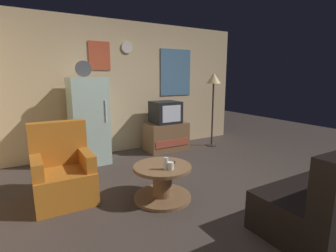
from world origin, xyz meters
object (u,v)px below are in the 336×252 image
Objects in this scene: tv_stand at (166,136)px; mug_ceramic_white at (171,166)px; coffee_table at (162,182)px; remote_control at (170,163)px; crt_tv at (165,112)px; fridge at (89,121)px; armchair at (63,173)px; standing_lamp at (214,84)px; wine_glass at (166,164)px.

mug_ceramic_white is (-1.09, -2.01, 0.19)m from tv_stand.
coffee_table is 0.25m from remote_control.
crt_tv is 2.23m from coffee_table.
remote_control is at bearing -118.43° from tv_stand.
remote_control is (0.56, -1.85, -0.31)m from fridge.
armchair is at bearing 145.10° from mug_ceramic_white.
armchair is at bearing -116.74° from fridge.
mug_ceramic_white reaches higher than remote_control.
armchair is at bearing -150.33° from tv_stand.
mug_ceramic_white is (0.47, -2.01, -0.28)m from fridge.
standing_lamp reaches higher than mug_ceramic_white.
crt_tv is at bearing 49.38° from remote_control.
standing_lamp is (1.07, -0.20, 0.56)m from crt_tv.
fridge is 1.54m from crt_tv.
fridge reaches higher than mug_ceramic_white.
standing_lamp is 3.55m from armchair.
mug_ceramic_white is 1.35m from armchair.
fridge reaches higher than wine_glass.
tv_stand is 0.53× the size of standing_lamp.
standing_lamp is 2.95m from coffee_table.
armchair reaches higher than coffee_table.
crt_tv reaches higher than mug_ceramic_white.
standing_lamp is at bearing 39.11° from wine_glass.
crt_tv is at bearing 169.17° from standing_lamp.
crt_tv is at bearing 29.82° from armchair.
wine_glass is (-0.03, -0.14, 0.29)m from coffee_table.
armchair reaches higher than remote_control.
armchair is (-3.24, -1.04, -1.02)m from standing_lamp.
remote_control is (0.09, 0.17, -0.03)m from mug_ceramic_white.
mug_ceramic_white is at bearing -26.19° from wine_glass.
mug_ceramic_white is (-1.07, -2.01, -0.32)m from crt_tv.
armchair reaches higher than wine_glass.
mug_ceramic_white is at bearing -82.10° from coffee_table.
remote_control is at bearing 46.20° from wine_glass.
fridge is 3.28× the size of crt_tv.
coffee_table is 0.32m from wine_glass.
fridge is 1.98m from coffee_table.
standing_lamp is at bearing -10.83° from crt_tv.
fridge reaches higher than crt_tv.
mug_ceramic_white is 0.19m from remote_control.
standing_lamp reaches higher than remote_control.
standing_lamp is 2.21× the size of coffee_table.
standing_lamp reaches higher than tv_stand.
tv_stand is at bearing 61.60° from mug_ceramic_white.
wine_glass is 1.00× the size of remote_control.
mug_ceramic_white is at bearing -139.90° from standing_lamp.
tv_stand is at bearing 29.67° from armchair.
crt_tv is (-0.01, -0.00, 0.51)m from tv_stand.
standing_lamp reaches higher than wine_glass.
mug_ceramic_white is at bearing -130.59° from remote_control.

